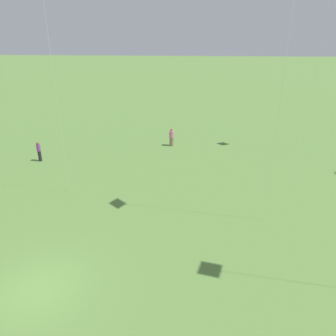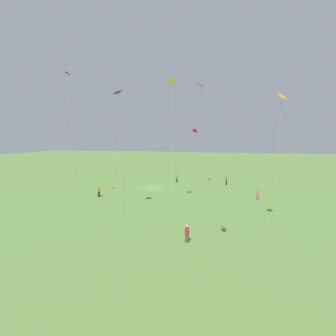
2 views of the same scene
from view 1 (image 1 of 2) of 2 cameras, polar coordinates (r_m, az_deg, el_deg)
name	(u,v)px [view 1 (image 1 of 2)]	position (r m, az deg, el deg)	size (l,w,h in m)	color
ground_plane	(39,290)	(16.87, -21.61, -19.08)	(240.00, 240.00, 0.00)	#5B843D
person_1	(171,137)	(32.19, 0.61, 5.36)	(0.50, 0.50, 1.75)	#847056
person_2	(39,151)	(30.58, -21.54, 2.71)	(0.41, 0.41, 1.76)	#232328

